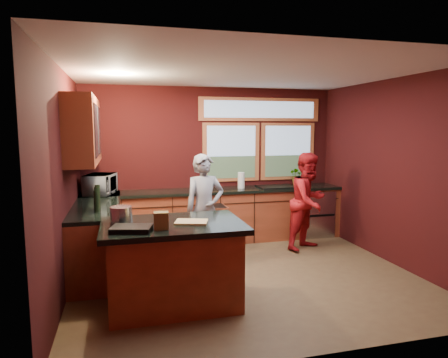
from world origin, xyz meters
name	(u,v)px	position (x,y,z in m)	size (l,w,h in m)	color
floor	(245,275)	(0.00, 0.00, 0.00)	(4.50, 4.50, 0.00)	brown
room_shell	(196,142)	(-0.60, 0.32, 1.80)	(4.52, 4.02, 2.71)	black
back_counter	(227,215)	(0.20, 1.70, 0.46)	(4.50, 0.64, 0.93)	maroon
left_counter	(97,235)	(-1.95, 0.85, 0.47)	(0.64, 2.30, 0.93)	maroon
island	(173,263)	(-1.05, -0.65, 0.48)	(1.55, 1.05, 0.95)	maroon
person_grey	(205,209)	(-0.42, 0.66, 0.81)	(0.59, 0.39, 1.61)	slate
person_red	(309,201)	(1.37, 0.91, 0.80)	(0.77, 0.60, 1.59)	#A51317
microwave	(100,184)	(-1.92, 1.63, 1.09)	(0.59, 0.40, 0.32)	#999999
potted_plant	(299,175)	(1.57, 1.75, 1.13)	(0.35, 0.31, 0.39)	#999999
paper_towel	(241,180)	(0.45, 1.70, 1.07)	(0.12, 0.12, 0.28)	silver
cutting_board	(191,222)	(-0.85, -0.70, 0.95)	(0.35, 0.25, 0.02)	tan
stock_pot	(121,215)	(-1.60, -0.50, 1.03)	(0.24, 0.24, 0.18)	silver
paper_bag	(161,221)	(-1.20, -0.90, 1.03)	(0.15, 0.12, 0.18)	brown
black_tray	(132,229)	(-1.50, -0.90, 0.97)	(0.40, 0.28, 0.05)	black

